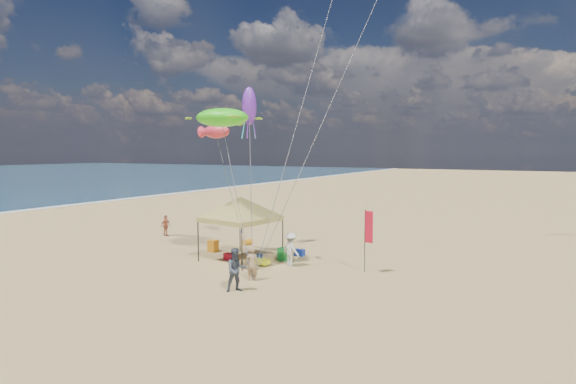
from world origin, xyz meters
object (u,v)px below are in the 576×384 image
feather_flag (368,231)px  cooler_blue (300,253)px  cooler_red (229,257)px  chair_green (283,254)px  person_near_b (236,270)px  canopy_tent (240,199)px  person_near_a (252,264)px  beach_cart (261,262)px  person_near_c (291,249)px  person_far_a (166,225)px  chair_yellow (213,246)px

feather_flag → cooler_blue: 5.37m
feather_flag → cooler_red: size_ratio=5.89×
chair_green → person_near_b: bearing=-79.3°
canopy_tent → person_near_a: 4.93m
beach_cart → person_near_c: person_near_c is taller
cooler_blue → person_near_b: 7.55m
cooler_red → cooler_blue: 4.09m
chair_green → person_near_b: (1.15, -6.05, 0.60)m
canopy_tent → cooler_blue: canopy_tent is taller
canopy_tent → person_far_a: (-9.07, 3.60, -2.67)m
chair_green → chair_yellow: 4.82m
person_near_a → person_near_c: size_ratio=0.89×
chair_yellow → beach_cart: (4.36, -1.46, -0.15)m
chair_green → chair_yellow: same height
canopy_tent → feather_flag: canopy_tent is taller
beach_cart → person_near_a: (1.23, -2.68, 0.60)m
canopy_tent → chair_green: 3.87m
cooler_red → cooler_blue: same height
cooler_red → cooler_blue: (2.94, 2.84, 0.00)m
feather_flag → cooler_red: 7.98m
chair_green → person_near_a: 4.36m
cooler_blue → person_near_b: bearing=-83.4°
canopy_tent → chair_green: canopy_tent is taller
cooler_red → person_near_c: (3.69, 0.45, 0.70)m
beach_cart → person_near_b: 4.81m
beach_cart → cooler_blue: bearing=76.0°
canopy_tent → cooler_red: canopy_tent is taller
chair_green → chair_yellow: size_ratio=1.00×
person_near_c → beach_cart: bearing=43.0°
chair_green → person_far_a: (-11.10, 2.43, 0.40)m
feather_flag → beach_cart: feather_flag is taller
person_near_b → feather_flag: bearing=7.0°
person_far_a → cooler_blue: bearing=-95.8°
cooler_blue → person_near_c: (0.74, -2.39, 0.70)m
beach_cart → person_near_c: 1.76m
chair_green → person_near_c: (1.03, -0.98, 0.54)m
chair_yellow → beach_cart: 4.60m
canopy_tent → person_near_b: (3.18, -4.88, -2.47)m
person_near_a → person_near_c: person_near_c is taller
chair_green → person_near_a: person_near_a is taller
beach_cart → person_near_a: bearing=-65.3°
feather_flag → person_near_a: 5.96m
canopy_tent → cooler_red: size_ratio=12.21×
canopy_tent → chair_yellow: bearing=159.3°
feather_flag → cooler_blue: bearing=160.2°
chair_green → person_far_a: size_ratio=0.47×
cooler_red → person_near_c: bearing=7.0°
chair_green → person_far_a: person_far_a is taller
beach_cart → chair_yellow: bearing=161.4°
chair_yellow → person_near_a: person_near_a is taller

